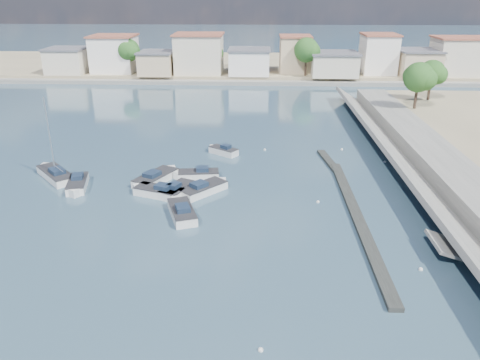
# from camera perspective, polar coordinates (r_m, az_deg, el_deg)

# --- Properties ---
(ground) EXTENTS (400.00, 400.00, 0.00)m
(ground) POSITION_cam_1_polar(r_m,az_deg,el_deg) (69.98, 3.77, 6.70)
(ground) COLOR #2D4A5A
(ground) RESTS_ON ground
(seawall_walkway) EXTENTS (5.00, 90.00, 1.80)m
(seawall_walkway) POSITION_cam_1_polar(r_m,az_deg,el_deg) (48.66, 26.85, -1.89)
(seawall_walkway) COLOR slate
(seawall_walkway) RESTS_ON ground
(breakwater) EXTENTS (2.00, 31.02, 0.35)m
(breakwater) POSITION_cam_1_polar(r_m,az_deg,el_deg) (45.07, 13.32, -2.82)
(breakwater) COLOR black
(breakwater) RESTS_ON ground
(far_shore_land) EXTENTS (160.00, 40.00, 1.40)m
(far_shore_land) POSITION_cam_1_polar(r_m,az_deg,el_deg) (120.74, 3.25, 13.73)
(far_shore_land) COLOR gray
(far_shore_land) RESTS_ON ground
(far_shore_quay) EXTENTS (160.00, 2.50, 0.80)m
(far_shore_quay) POSITION_cam_1_polar(r_m,az_deg,el_deg) (100.09, 3.40, 11.74)
(far_shore_quay) COLOR slate
(far_shore_quay) RESTS_ON ground
(far_town) EXTENTS (113.01, 12.80, 8.35)m
(far_town) POSITION_cam_1_polar(r_m,az_deg,el_deg) (105.94, 9.40, 14.57)
(far_town) COLOR beige
(far_town) RESTS_ON far_shore_land
(shore_trees) EXTENTS (74.56, 38.32, 7.92)m
(shore_trees) POSITION_cam_1_polar(r_m,az_deg,el_deg) (96.83, 8.61, 14.67)
(shore_trees) COLOR #38281E
(shore_trees) RESTS_ON ground
(motorboat_a) EXTENTS (3.40, 5.41, 1.48)m
(motorboat_a) POSITION_cam_1_polar(r_m,az_deg,el_deg) (42.26, -7.14, -3.80)
(motorboat_a) COLOR silver
(motorboat_a) RESTS_ON ground
(motorboat_b) EXTENTS (3.31, 4.57, 1.48)m
(motorboat_b) POSITION_cam_1_polar(r_m,az_deg,el_deg) (46.77, -7.56, -1.15)
(motorboat_b) COLOR silver
(motorboat_b) RESTS_ON ground
(motorboat_c) EXTENTS (5.43, 3.38, 1.48)m
(motorboat_c) POSITION_cam_1_polar(r_m,az_deg,el_deg) (46.56, -10.10, -1.42)
(motorboat_c) COLOR silver
(motorboat_c) RESTS_ON ground
(motorboat_d) EXTENTS (4.92, 2.27, 1.48)m
(motorboat_d) POSITION_cam_1_polar(r_m,az_deg,el_deg) (50.14, -5.35, 0.61)
(motorboat_d) COLOR silver
(motorboat_d) RESTS_ON ground
(motorboat_e) EXTENTS (4.33, 5.83, 1.48)m
(motorboat_e) POSITION_cam_1_polar(r_m,az_deg,el_deg) (50.07, -10.03, 0.32)
(motorboat_e) COLOR silver
(motorboat_e) RESTS_ON ground
(motorboat_f) EXTENTS (3.80, 3.30, 1.48)m
(motorboat_f) POSITION_cam_1_polar(r_m,az_deg,el_deg) (57.40, -2.16, 3.56)
(motorboat_f) COLOR silver
(motorboat_f) RESTS_ON ground
(motorboat_g) EXTENTS (2.75, 5.21, 1.48)m
(motorboat_g) POSITION_cam_1_polar(r_m,az_deg,el_deg) (50.20, -19.21, -0.58)
(motorboat_g) COLOR silver
(motorboat_g) RESTS_ON ground
(motorboat_h) EXTENTS (4.85, 5.02, 1.48)m
(motorboat_h) POSITION_cam_1_polar(r_m,az_deg,el_deg) (46.68, -4.27, -1.06)
(motorboat_h) COLOR silver
(motorboat_h) RESTS_ON ground
(sailboat) EXTENTS (5.64, 5.89, 9.00)m
(sailboat) POSITION_cam_1_polar(r_m,az_deg,el_deg) (53.90, -21.64, 0.69)
(sailboat) COLOR silver
(sailboat) RESTS_ON ground
(mooring_buoys) EXTENTS (14.85, 35.87, 0.32)m
(mooring_buoys) POSITION_cam_1_polar(r_m,az_deg,el_deg) (47.00, 11.16, -1.71)
(mooring_buoys) COLOR white
(mooring_buoys) RESTS_ON ground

